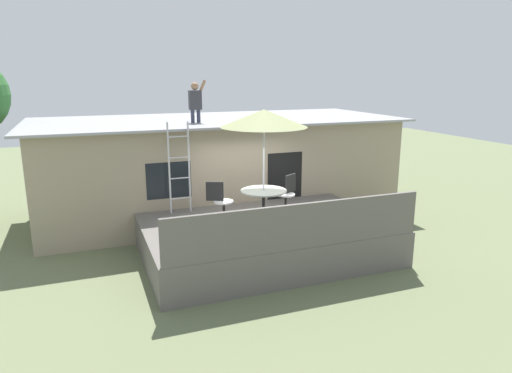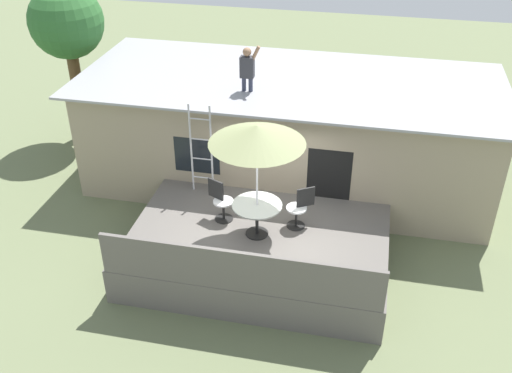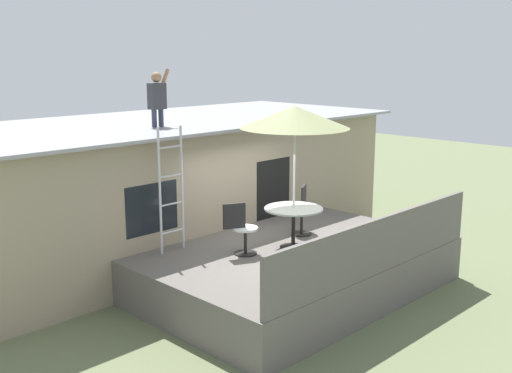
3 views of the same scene
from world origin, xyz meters
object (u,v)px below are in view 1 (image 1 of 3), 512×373
Objects in this scene: step_ladder at (179,168)px; person_figure at (196,99)px; patio_table at (264,197)px; patio_chair_right at (287,194)px; patio_chair_left at (221,202)px; patio_umbrella at (264,118)px.

step_ladder is 2.20m from person_figure.
patio_chair_right is at bearing 31.03° from patio_table.
step_ladder is 2.39× the size of patio_chair_right.
patio_chair_right is at bearing 27.57° from patio_chair_left.
patio_table is at bearing 0.00° from patio_chair_left.
person_figure is at bearing 106.36° from patio_umbrella.
patio_chair_right is at bearing -21.04° from step_ladder.
patio_umbrella is 2.76× the size of patio_chair_right.
patio_table is 1.13× the size of patio_chair_right.
patio_table is 2.20m from step_ladder.
patio_umbrella is 2.12m from patio_chair_right.
person_figure reaches higher than patio_chair_left.
person_figure is (-0.82, 2.80, 0.28)m from patio_umbrella.
step_ladder is at bearing 149.75° from patio_chair_left.
person_figure is 1.21× the size of patio_chair_left.
person_figure is 3.23m from patio_chair_left.
patio_table is 0.47× the size of step_ladder.
patio_chair_right is (0.82, 0.49, -0.13)m from patio_table.
patio_chair_right is (1.71, 0.08, 0.00)m from patio_chair_left.
step_ladder is at bearing 138.30° from patio_umbrella.
patio_chair_left is (-0.89, 0.41, -1.89)m from patio_umbrella.
patio_umbrella is 2.13m from patio_chair_left.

